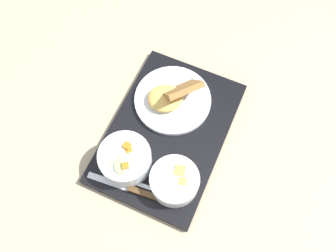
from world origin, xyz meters
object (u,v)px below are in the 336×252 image
(knife, at_px, (134,190))
(bowl_soup, at_px, (174,181))
(plate_main, at_px, (172,98))
(spoon, at_px, (135,183))
(bowl_salad, at_px, (125,159))

(knife, bearing_deg, bowl_soup, -151.11)
(plate_main, distance_m, spoon, 0.24)
(spoon, bearing_deg, bowl_salad, -46.24)
(knife, bearing_deg, bowl_salad, -53.55)
(knife, height_order, spoon, same)
(bowl_salad, height_order, plate_main, plate_main)
(bowl_soup, xyz_separation_m, plate_main, (0.19, 0.11, -0.01))
(bowl_soup, distance_m, spoon, 0.10)
(spoon, bearing_deg, plate_main, -92.11)
(bowl_soup, relative_size, plate_main, 0.58)
(bowl_soup, bearing_deg, plate_main, 30.14)
(bowl_soup, distance_m, plate_main, 0.22)
(plate_main, bearing_deg, bowl_salad, 176.18)
(bowl_salad, relative_size, knife, 0.69)
(bowl_salad, distance_m, spoon, 0.06)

